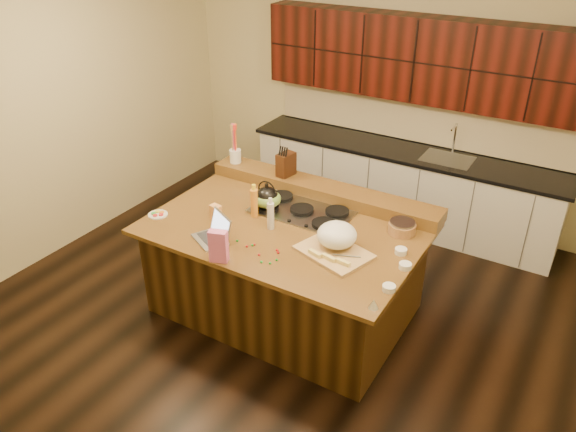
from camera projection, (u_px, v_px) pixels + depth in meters
The scene contains 32 objects.
room at pixel (285, 183), 4.78m from camera, with size 5.52×5.02×2.72m.
island at pixel (285, 268), 5.21m from camera, with size 2.40×1.60×0.92m.
back_ledge at pixel (322, 190), 5.48m from camera, with size 2.40×0.30×0.12m, color black.
cooktop at pixel (302, 211), 5.20m from camera, with size 0.92×0.52×0.05m.
back_counter at pixel (407, 145), 6.49m from camera, with size 3.70×0.66×2.40m.
kettle at pixel (267, 197), 5.18m from camera, with size 0.21×0.21×0.19m, color black.
green_bowl at pixel (267, 199), 5.19m from camera, with size 0.27×0.27×0.15m, color olive.
laptop at pixel (215, 233), 4.77m from camera, with size 0.40×0.37×0.22m.
oil_bottle at pixel (254, 203), 5.08m from camera, with size 0.07×0.07×0.27m, color orange.
vinegar_bottle at pixel (271, 216), 4.89m from camera, with size 0.06×0.06×0.25m, color silver.
wooden_tray at pixel (336, 239), 4.60m from camera, with size 0.67×0.57×0.23m.
ramekin_a at pixel (389, 288), 4.15m from camera, with size 0.10×0.10×0.04m, color white.
ramekin_b at pixel (405, 266), 4.41m from camera, with size 0.10×0.10×0.04m, color white.
ramekin_c at pixel (401, 251), 4.59m from camera, with size 0.10×0.10×0.04m, color white.
strainer_bowl at pixel (402, 228), 4.87m from camera, with size 0.24×0.24×0.09m, color #996B3F.
kitchen_timer at pixel (374, 304), 3.97m from camera, with size 0.08×0.08×0.07m, color silver.
pink_bag at pixel (219, 246), 4.45m from camera, with size 0.15×0.08×0.27m, color pink.
candy_plate at pixel (158, 215), 5.16m from camera, with size 0.18×0.18×0.01m, color white.
package_box at pixel (216, 212), 5.07m from camera, with size 0.10×0.07×0.14m, color #EC9F53.
utensil_crock at pixel (235, 156), 5.88m from camera, with size 0.12×0.12×0.14m, color white.
knife_block at pixel (286, 164), 5.58m from camera, with size 0.12×0.19×0.23m, color black.
gumdrop_0 at pixel (277, 250), 4.63m from camera, with size 0.02×0.02×0.02m, color red.
gumdrop_1 at pixel (277, 260), 4.50m from camera, with size 0.02×0.02×0.02m, color #198C26.
gumdrop_2 at pixel (254, 244), 4.70m from camera, with size 0.02×0.02×0.02m, color red.
gumdrop_3 at pixel (252, 245), 4.70m from camera, with size 0.02×0.02×0.02m, color #198C26.
gumdrop_4 at pixel (259, 255), 4.57m from camera, with size 0.02×0.02×0.02m, color red.
gumdrop_5 at pixel (261, 262), 4.48m from camera, with size 0.02×0.02×0.02m, color #198C26.
gumdrop_6 at pixel (278, 252), 4.60m from camera, with size 0.02×0.02×0.02m, color red.
gumdrop_7 at pixel (270, 263), 4.46m from camera, with size 0.02×0.02×0.02m, color #198C26.
gumdrop_8 at pixel (247, 246), 4.68m from camera, with size 0.02×0.02×0.02m, color red.
gumdrop_9 at pixel (237, 241), 4.76m from camera, with size 0.02×0.02×0.02m, color #198C26.
gumdrop_10 at pixel (224, 251), 4.62m from camera, with size 0.02×0.02×0.02m, color red.
Camera 1 is at (2.24, -3.68, 3.44)m, focal length 35.00 mm.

